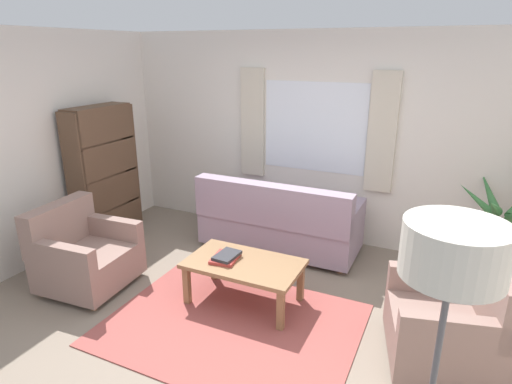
{
  "coord_description": "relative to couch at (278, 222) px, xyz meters",
  "views": [
    {
      "loc": [
        1.6,
        -2.89,
        2.38
      ],
      "look_at": [
        -0.09,
        0.7,
        1.05
      ],
      "focal_mm": 30.05,
      "sensor_mm": 36.0,
      "label": 1
    }
  ],
  "objects": [
    {
      "name": "window_with_curtains",
      "position": [
        0.21,
        0.59,
        1.08
      ],
      "size": [
        1.98,
        0.07,
        1.4
      ],
      "color": "white"
    },
    {
      "name": "wall_back",
      "position": [
        0.21,
        0.67,
        0.93
      ],
      "size": [
        5.32,
        0.12,
        2.6
      ],
      "primitive_type": "cube",
      "color": "silver",
      "rests_on": "ground_plane"
    },
    {
      "name": "standing_lamp",
      "position": [
        1.87,
        -2.68,
        1.12
      ],
      "size": [
        0.43,
        0.43,
        1.71
      ],
      "color": "#4C4C51",
      "rests_on": "ground_plane"
    },
    {
      "name": "potted_plant",
      "position": [
        2.35,
        0.14,
        0.2
      ],
      "size": [
        0.91,
        1.2,
        1.22
      ],
      "color": "#9E6B4C",
      "rests_on": "ground_plane"
    },
    {
      "name": "book_stack_on_table",
      "position": [
        -0.04,
        -1.24,
        0.1
      ],
      "size": [
        0.27,
        0.32,
        0.06
      ],
      "color": "#B23833",
      "rests_on": "coffee_table"
    },
    {
      "name": "bookshelf",
      "position": [
        -2.14,
        -0.56,
        0.52
      ],
      "size": [
        0.3,
        0.94,
        1.72
      ],
      "rotation": [
        0.0,
        0.0,
        -1.57
      ],
      "color": "brown",
      "rests_on": "ground_plane"
    },
    {
      "name": "couch",
      "position": [
        0.0,
        0.0,
        0.0
      ],
      "size": [
        1.9,
        0.82,
        0.92
      ],
      "rotation": [
        0.0,
        0.0,
        3.14
      ],
      "color": "#998499",
      "rests_on": "ground_plane"
    },
    {
      "name": "ground_plane",
      "position": [
        0.21,
        -1.59,
        -0.37
      ],
      "size": [
        6.24,
        6.24,
        0.0
      ],
      "primitive_type": "plane",
      "color": "gray"
    },
    {
      "name": "coffee_table",
      "position": [
        0.14,
        -1.21,
        0.01
      ],
      "size": [
        1.1,
        0.64,
        0.44
      ],
      "color": "olive",
      "rests_on": "ground_plane"
    },
    {
      "name": "armchair_left",
      "position": [
        -1.51,
        -1.63,
        -0.01
      ],
      "size": [
        0.87,
        0.89,
        0.88
      ],
      "rotation": [
        0.0,
        0.0,
        1.64
      ],
      "color": "gray",
      "rests_on": "ground_plane"
    },
    {
      "name": "area_rug",
      "position": [
        0.21,
        -1.59,
        -0.36
      ],
      "size": [
        2.2,
        1.69,
        0.01
      ],
      "primitive_type": "cube",
      "color": "#9E4C47",
      "rests_on": "ground_plane"
    },
    {
      "name": "armchair_right",
      "position": [
        1.99,
        -1.27,
        -0.01
      ],
      "size": [
        1.0,
        1.01,
        0.88
      ],
      "rotation": [
        0.0,
        0.0,
        -1.33
      ],
      "color": "gray",
      "rests_on": "ground_plane"
    },
    {
      "name": "wall_left",
      "position": [
        -2.45,
        -1.59,
        0.93
      ],
      "size": [
        0.12,
        4.4,
        2.6
      ],
      "primitive_type": "cube",
      "color": "silver",
      "rests_on": "ground_plane"
    }
  ]
}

